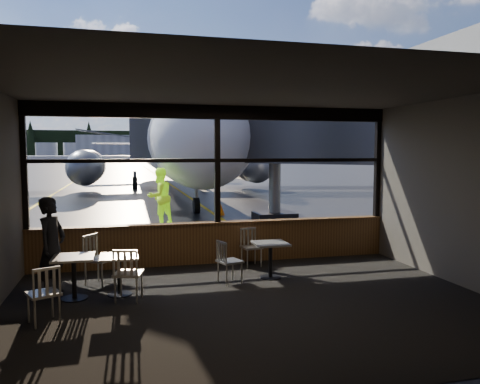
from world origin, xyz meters
name	(u,v)px	position (x,y,z in m)	size (l,w,h in m)	color
ground_plane	(130,161)	(0.00, 120.00, 0.00)	(520.00, 520.00, 0.00)	black
carpet_floor	(254,304)	(0.00, -3.00, 0.01)	(8.00, 6.00, 0.01)	black
ceiling	(255,87)	(0.00, -3.00, 3.50)	(8.00, 6.00, 0.04)	#38332D
wall_right	(467,193)	(4.00, -3.00, 1.75)	(0.04, 6.00, 3.50)	#4A433B
wall_back	(338,228)	(0.00, -6.00, 1.75)	(8.00, 0.04, 3.50)	#4A433B
window_sill	(218,243)	(0.00, 0.00, 0.45)	(8.00, 0.28, 0.90)	#4E3017
window_header	(217,112)	(0.00, 0.00, 3.35)	(8.00, 0.18, 0.30)	black
mullion_left	(24,166)	(-3.95, 0.00, 2.20)	(0.12, 0.12, 2.60)	black
mullion_centre	(217,165)	(0.00, 0.00, 2.20)	(0.12, 0.12, 2.60)	black
mullion_right	(378,164)	(3.95, 0.00, 2.20)	(0.12, 0.12, 2.60)	black
window_transom	(217,160)	(0.00, 0.00, 2.30)	(8.00, 0.10, 0.08)	black
airliner	(170,105)	(1.06, 20.77, 5.53)	(30.19, 36.22, 11.07)	white
jet_bridge	(286,156)	(3.60, 5.50, 2.33)	(8.76, 10.70, 4.67)	#28282A
cafe_table_near	(270,260)	(0.76, -1.51, 0.36)	(0.65, 0.65, 0.71)	gray
cafe_table_mid	(119,275)	(-2.13, -1.93, 0.35)	(0.64, 0.64, 0.70)	gray
cafe_table_left	(74,278)	(-2.87, -1.97, 0.37)	(0.67, 0.67, 0.74)	gray
chair_near_w	(230,262)	(-0.10, -1.69, 0.42)	(0.46, 0.46, 0.84)	#B9B4A7
chair_near_n	(251,248)	(0.64, -0.52, 0.42)	(0.46, 0.46, 0.83)	#BAB5A8
chair_mid_s	(128,274)	(-1.98, -2.29, 0.46)	(0.50, 0.50, 0.92)	beige
chair_mid_w	(100,260)	(-2.48, -1.18, 0.48)	(0.52, 0.52, 0.95)	beige
chair_left_s	(44,294)	(-3.18, -3.05, 0.44)	(0.48, 0.48, 0.87)	#A9A498
passenger	(52,246)	(-3.25, -1.61, 0.86)	(0.63, 0.41, 1.72)	black
ground_crew	(160,197)	(-0.83, 5.82, 0.98)	(0.95, 0.74, 1.95)	#BFF219
cone_nose	(220,209)	(1.68, 7.79, 0.25)	(0.36, 0.36, 0.50)	#E75807
hangar_mid	(127,146)	(0.00, 185.00, 5.00)	(38.00, 15.00, 10.00)	silver
hangar_right	(274,143)	(60.00, 178.00, 6.00)	(50.00, 20.00, 12.00)	silver
fuel_tank_a	(47,151)	(-30.00, 182.00, 3.00)	(8.00, 8.00, 6.00)	silver
fuel_tank_b	(74,151)	(-20.00, 182.00, 3.00)	(8.00, 8.00, 6.00)	silver
fuel_tank_c	(101,151)	(-10.00, 182.00, 3.00)	(8.00, 8.00, 6.00)	silver
treeline	(126,144)	(0.00, 210.00, 6.00)	(360.00, 3.00, 12.00)	black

